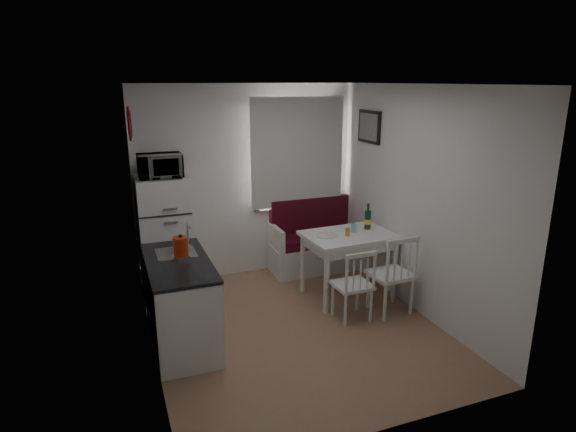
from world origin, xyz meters
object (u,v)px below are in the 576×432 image
bench (319,246)px  dining_table (349,241)px  wine_bottle (368,216)px  kitchen_counter (180,301)px  chair_right (396,267)px  fridge (165,237)px  chair_left (356,278)px  kettle (181,247)px  microwave (160,166)px

bench → dining_table: size_ratio=1.26×
wine_bottle → dining_table: bearing=-162.2°
kitchen_counter → chair_right: size_ratio=2.56×
kitchen_counter → fridge: (0.02, 1.24, 0.31)m
kitchen_counter → bench: (2.18, 1.36, -0.12)m
kitchen_counter → chair_right: 2.41m
kitchen_counter → chair_left: bearing=-8.1°
dining_table → kettle: size_ratio=4.64×
microwave → kettle: bearing=-88.5°
dining_table → microwave: size_ratio=2.21×
chair_left → kettle: bearing=168.7°
dining_table → bench: bearing=84.5°
bench → kettle: (-2.13, -1.30, 0.68)m
chair_right → microwave: (-2.37, 1.47, 1.07)m
chair_right → wine_bottle: wine_bottle is taller
chair_right → bench: bearing=94.1°
kitchen_counter → wine_bottle: 2.55m
fridge → microwave: (0.00, -0.05, 0.90)m
chair_left → fridge: bearing=139.9°
microwave → wine_bottle: (2.43, -0.71, -0.68)m
chair_left → microwave: bearing=140.8°
bench → chair_left: (-0.29, -1.63, 0.19)m
fridge → chair_left: bearing=-39.0°
chair_right → microwave: bearing=145.1°
microwave → fridge: bearing=90.0°
chair_right → kettle: bearing=168.6°
fridge → bench: bearing=3.0°
chair_right → fridge: bearing=144.2°
dining_table → fridge: 2.29m
kitchen_counter → wine_bottle: size_ratio=3.99×
kitchen_counter → microwave: (0.02, 1.19, 1.21)m
kitchen_counter → microwave: bearing=89.1°
kettle → wine_bottle: bearing=10.1°
chair_right → fridge: size_ratio=0.34×
microwave → wine_bottle: microwave is taller
kitchen_counter → kettle: bearing=51.5°
chair_left → microwave: 2.63m
kitchen_counter → chair_right: kitchen_counter is taller
kitchen_counter → dining_table: (2.14, 0.39, 0.27)m
microwave → bench: bearing=4.3°
chair_right → microwave: size_ratio=1.02×
kitchen_counter → wine_bottle: bearing=11.3°
fridge → kettle: bearing=-88.5°
dining_table → chair_right: bearing=-72.4°
wine_bottle → bench: bearing=107.1°
chair_left → fridge: size_ratio=0.30×
kettle → dining_table: bearing=8.9°
dining_table → microwave: (-2.12, 0.81, 0.94)m
chair_right → fridge: fridge is taller
chair_left → dining_table: bearing=68.1°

